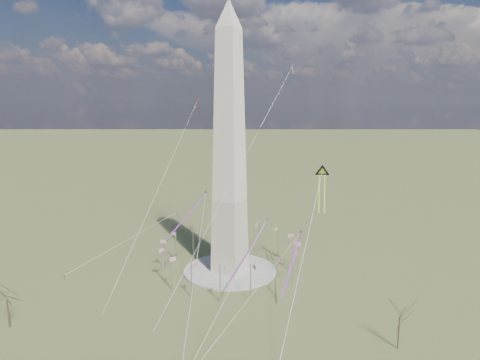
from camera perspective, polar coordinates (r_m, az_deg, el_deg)
The scene contains 14 objects.
ground at distance 170.63m, azimuth -1.34°, elevation -12.10°, with size 2000.00×2000.00×0.00m, color #495128.
plaza at distance 170.47m, azimuth -1.34°, elevation -11.97°, with size 36.00×36.00×0.80m, color beige.
washington_monument at distance 158.52m, azimuth -1.42°, elevation 4.12°, with size 15.56×15.56×100.00m.
flagpole_ring at distance 167.97m, azimuth -1.35°, elevation -9.81°, with size 54.40×54.40×13.00m.
tree_near at distance 125.91m, azimuth 20.55°, elevation -16.42°, with size 7.97×7.97×13.94m.
tree_far at distance 145.67m, azimuth -28.66°, elevation -13.71°, with size 7.20×7.20×12.60m.
person_west at distance 176.30m, azimuth -22.35°, elevation -11.87°, with size 0.79×0.62×1.64m, color gray.
kite_delta_black at distance 152.10m, azimuth 10.91°, elevation 0.74°, with size 9.06×16.89×13.77m.
kite_diamond_purple at distance 189.15m, azimuth -8.15°, elevation -4.40°, with size 2.11×3.31×10.15m.
kite_streamer_left at distance 147.18m, azimuth 2.00°, elevation -7.98°, with size 3.66×23.59×16.20m.
kite_streamer_mid at distance 158.69m, azimuth -6.29°, elevation -3.78°, with size 4.81×20.65×14.26m.
kite_streamer_right at distance 151.98m, azimuth 7.33°, elevation -9.66°, with size 3.85×23.51×16.15m.
kite_small_red at distance 200.80m, azimuth -5.69°, elevation 10.36°, with size 1.40×2.05×5.09m.
kite_small_white at distance 196.59m, azimuth 7.03°, elevation 14.76°, with size 1.09×1.56×3.89m.
Camera 1 is at (78.24, -136.74, 65.54)m, focal length 32.00 mm.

